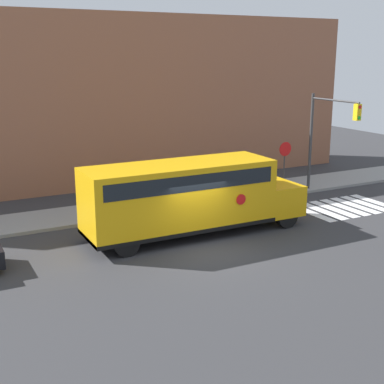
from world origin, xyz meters
TOP-DOWN VIEW (x-y plane):
  - ground_plane at (0.00, 0.00)m, footprint 60.00×60.00m
  - sidewalk_strip at (0.00, 6.50)m, footprint 44.00×3.00m
  - building_backdrop at (0.00, 13.00)m, footprint 32.00×4.00m
  - crosswalk_stripes at (9.05, 2.00)m, footprint 4.70×3.20m
  - school_bus at (0.18, 1.83)m, footprint 9.61×2.57m
  - stop_sign at (8.22, 5.91)m, footprint 0.77×0.10m
  - traffic_light at (9.57, 4.31)m, footprint 0.28×3.55m

SIDE VIEW (x-z plane):
  - ground_plane at x=0.00m, z-range 0.00..0.00m
  - crosswalk_stripes at x=9.05m, z-range 0.00..0.01m
  - sidewalk_strip at x=0.00m, z-range 0.00..0.15m
  - school_bus at x=0.18m, z-range 0.22..3.34m
  - stop_sign at x=8.22m, z-range 0.48..3.27m
  - traffic_light at x=9.57m, z-range 0.90..6.28m
  - building_backdrop at x=0.00m, z-range 0.00..9.64m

